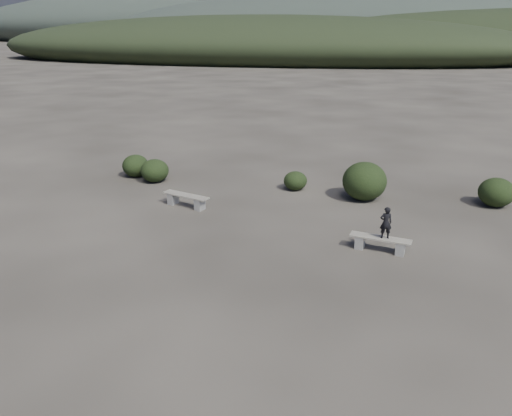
% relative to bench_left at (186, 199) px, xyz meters
% --- Properties ---
extents(ground, '(1200.00, 1200.00, 0.00)m').
position_rel_bench_left_xyz_m(ground, '(2.91, -5.88, -0.29)').
color(ground, '#2D2823').
rests_on(ground, ground).
extents(bench_left, '(1.92, 0.89, 0.47)m').
position_rel_bench_left_xyz_m(bench_left, '(0.00, 0.00, 0.00)').
color(bench_left, slate).
rests_on(bench_left, ground).
extents(bench_right, '(1.82, 0.62, 0.45)m').
position_rel_bench_left_xyz_m(bench_right, '(7.07, -2.11, -0.02)').
color(bench_right, slate).
rests_on(bench_right, ground).
extents(seated_person, '(0.40, 0.32, 0.97)m').
position_rel_bench_left_xyz_m(seated_person, '(7.18, -2.12, 0.64)').
color(seated_person, black).
rests_on(seated_person, bench_right).
extents(shrub_a, '(1.20, 1.20, 0.98)m').
position_rel_bench_left_xyz_m(shrub_a, '(-2.55, 2.63, 0.20)').
color(shrub_a, black).
rests_on(shrub_a, ground).
extents(shrub_c, '(0.95, 0.95, 0.76)m').
position_rel_bench_left_xyz_m(shrub_c, '(3.49, 3.12, 0.10)').
color(shrub_c, black).
rests_on(shrub_c, ground).
extents(shrub_d, '(1.68, 1.68, 1.47)m').
position_rel_bench_left_xyz_m(shrub_d, '(6.27, 2.61, 0.45)').
color(shrub_d, black).
rests_on(shrub_d, ground).
extents(shrub_e, '(1.29, 1.29, 1.07)m').
position_rel_bench_left_xyz_m(shrub_e, '(11.04, 3.12, 0.25)').
color(shrub_e, black).
rests_on(shrub_e, ground).
extents(shrub_f, '(1.16, 1.16, 0.98)m').
position_rel_bench_left_xyz_m(shrub_f, '(-3.73, 3.14, 0.21)').
color(shrub_f, black).
rests_on(shrub_f, ground).
extents(mountain_ridges, '(500.00, 400.00, 56.00)m').
position_rel_bench_left_xyz_m(mountain_ridges, '(-4.57, 333.18, 10.55)').
color(mountain_ridges, black).
rests_on(mountain_ridges, ground).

